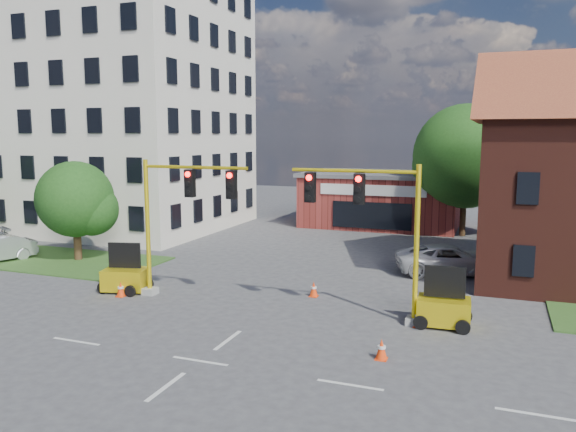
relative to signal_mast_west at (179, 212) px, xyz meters
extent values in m
plane|color=#3F3F41|center=(4.36, -6.00, -3.92)|extent=(120.00, 120.00, 0.00)
cube|color=silver|center=(-15.64, 16.00, 6.08)|extent=(18.00, 15.00, 20.00)
cube|color=maroon|center=(4.36, 24.00, -1.92)|extent=(12.00, 8.00, 4.00)
cube|color=#545456|center=(4.36, 24.00, 0.23)|extent=(12.40, 8.40, 0.30)
cube|color=silver|center=(4.36, 19.95, -0.72)|extent=(8.00, 0.10, 0.80)
cube|color=black|center=(4.36, 19.95, -2.62)|extent=(6.00, 0.10, 2.00)
cylinder|color=#3C2516|center=(10.86, 21.00, -1.87)|extent=(0.44, 0.44, 4.10)
sphere|color=#1C4515|center=(10.86, 21.00, 1.85)|extent=(7.48, 7.48, 7.48)
sphere|color=#1C4515|center=(12.35, 21.30, 0.92)|extent=(5.23, 5.23, 5.23)
cylinder|color=#3C2516|center=(-9.64, 4.50, -2.64)|extent=(0.44, 0.44, 2.57)
sphere|color=#1C4515|center=(-9.64, 4.50, -0.30)|extent=(4.39, 4.39, 4.39)
sphere|color=#1C4515|center=(-8.77, 4.80, -0.88)|extent=(3.07, 3.07, 3.07)
cube|color=gray|center=(-1.64, 0.00, -3.77)|extent=(0.60, 0.60, 0.30)
cylinder|color=yellow|center=(-1.64, 0.00, -0.82)|extent=(0.20, 0.20, 6.20)
cylinder|color=yellow|center=(0.86, 0.00, 1.98)|extent=(5.00, 0.14, 0.14)
cube|color=black|center=(0.61, 0.00, 1.28)|extent=(0.40, 0.32, 1.20)
cube|color=black|center=(2.61, 0.00, 1.28)|extent=(0.40, 0.32, 1.20)
sphere|color=#FF0C07|center=(0.61, -0.18, 1.68)|extent=(0.24, 0.24, 0.24)
cube|color=gray|center=(10.36, 0.00, -3.77)|extent=(0.60, 0.60, 0.30)
cylinder|color=yellow|center=(10.36, 0.00, -0.82)|extent=(0.20, 0.20, 6.20)
cylinder|color=yellow|center=(7.86, 0.00, 1.98)|extent=(5.00, 0.14, 0.14)
cube|color=black|center=(8.11, 0.00, 1.28)|extent=(0.40, 0.32, 1.20)
cube|color=black|center=(6.11, 0.00, 1.28)|extent=(0.40, 0.32, 1.20)
sphere|color=#FF0C07|center=(8.11, -0.18, 1.68)|extent=(0.24, 0.24, 0.24)
cube|color=yellow|center=(-2.99, 0.02, -3.32)|extent=(2.21, 1.74, 0.97)
cube|color=black|center=(-2.99, 0.02, -2.19)|extent=(1.50, 0.50, 1.19)
cube|color=yellow|center=(11.43, 0.27, -3.32)|extent=(2.04, 1.42, 0.98)
cube|color=black|center=(11.43, 0.27, -2.18)|extent=(1.53, 0.22, 1.20)
cube|color=#F23A0C|center=(-2.67, -0.77, -3.90)|extent=(0.38, 0.38, 0.04)
cone|color=#F23A0C|center=(-2.67, -0.77, -3.57)|extent=(0.40, 0.40, 0.70)
cylinder|color=silver|center=(-2.67, -0.77, -3.50)|extent=(0.27, 0.27, 0.09)
cube|color=#F23A0C|center=(5.53, 2.32, -3.90)|extent=(0.38, 0.38, 0.04)
cone|color=#F23A0C|center=(5.53, 2.32, -3.57)|extent=(0.40, 0.40, 0.70)
cylinder|color=silver|center=(5.53, 2.32, -3.50)|extent=(0.27, 0.27, 0.09)
cube|color=#F23A0C|center=(9.84, -3.78, -3.90)|extent=(0.38, 0.38, 0.04)
cone|color=#F23A0C|center=(9.84, -3.78, -3.57)|extent=(0.40, 0.40, 0.70)
cylinder|color=silver|center=(9.84, -3.78, -3.50)|extent=(0.27, 0.27, 0.09)
cube|color=#F23A0C|center=(10.55, -0.18, -3.90)|extent=(0.38, 0.38, 0.04)
cone|color=#F23A0C|center=(10.55, -0.18, -3.57)|extent=(0.40, 0.40, 0.70)
cylinder|color=silver|center=(10.55, -0.18, -3.50)|extent=(0.27, 0.27, 0.09)
imported|color=silver|center=(10.96, 8.86, -3.14)|extent=(6.16, 4.31, 1.56)
camera|label=1|loc=(13.13, -21.23, 3.34)|focal=35.00mm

